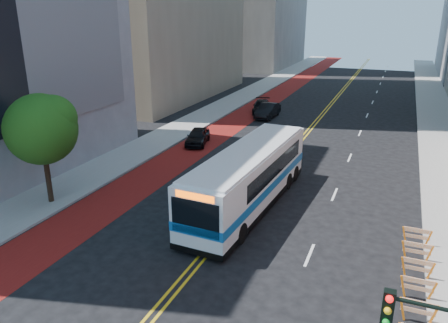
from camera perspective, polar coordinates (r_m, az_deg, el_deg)
The scene contains 13 objects.
ground at distance 18.96m, azimuth -7.99°, elevation -17.93°, with size 160.00×160.00×0.00m, color black.
sidewalk_left at distance 48.63m, azimuth -2.78°, elevation 5.81°, with size 4.00×140.00×0.15m, color gray.
sidewalk_right at distance 44.55m, azimuth 26.55°, elevation 2.50°, with size 4.00×140.00×0.15m, color gray.
bus_lane_paint at distance 47.19m, azimuth 1.55°, elevation 5.32°, with size 3.60×140.00×0.01m, color maroon.
center_line_inner at distance 45.11m, azimuth 11.03°, elevation 4.31°, with size 0.14×140.00×0.01m, color gold.
center_line_outer at distance 45.05m, azimuth 11.48°, elevation 4.25°, with size 0.14×140.00×0.01m, color gold.
lane_dashes at distance 52.24m, azimuth 18.19°, elevation 5.74°, with size 0.14×98.20×0.01m.
construction_barriers at distance 19.60m, azimuth 24.02°, elevation -15.82°, with size 1.42×10.91×1.00m.
street_tree at distance 27.72m, azimuth -22.67°, elevation 4.24°, with size 4.20×4.20×6.70m.
transit_bus at distance 26.23m, azimuth 3.35°, elevation -1.98°, with size 3.64×13.39×3.64m.
car_a at distance 38.88m, azimuth -3.46°, elevation 3.30°, with size 1.68×4.18×1.42m, color black.
car_b at distance 48.80m, azimuth 5.73°, elevation 6.64°, with size 1.66×4.75×1.56m, color black.
car_c at distance 51.13m, azimuth 4.94°, elevation 7.15°, with size 1.97×4.83×1.40m, color black.
Camera 1 is at (7.93, -12.89, 11.42)m, focal length 35.00 mm.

